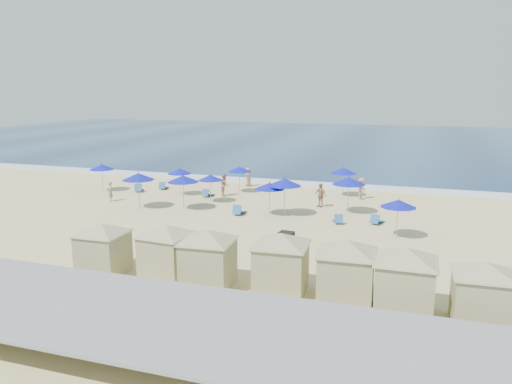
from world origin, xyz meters
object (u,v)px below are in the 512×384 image
cabana_4 (347,264)px  umbrella_6 (270,186)px  cabana_5 (405,272)px  umbrella_7 (285,182)px  cabana_3 (281,255)px  umbrella_5 (210,178)px  umbrella_2 (179,171)px  umbrella_9 (349,181)px  beachgoer_0 (110,192)px  beachgoer_1 (225,185)px  trash_bin (286,239)px  cabana_1 (167,244)px  cabana_0 (103,242)px  beachgoer_3 (361,189)px  cabana_6 (483,286)px  umbrella_4 (239,169)px  umbrella_10 (398,203)px  beachgoer_4 (248,177)px  cabana_2 (208,251)px  beachgoer_2 (320,195)px  umbrella_0 (102,167)px  umbrella_1 (138,177)px  umbrella_3 (183,179)px  umbrella_8 (343,171)px

cabana_4 → umbrella_6: 14.68m
cabana_5 → umbrella_7: cabana_5 is taller
cabana_3 → umbrella_5: 17.94m
cabana_4 → umbrella_2: bearing=133.6°
cabana_3 → umbrella_9: 14.86m
beachgoer_0 → beachgoer_1: bearing=75.1°
umbrella_5 → umbrella_9: 10.58m
trash_bin → cabana_1: 7.51m
cabana_0 → umbrella_6: size_ratio=1.81×
cabana_1 → umbrella_7: (2.11, 12.86, 0.75)m
cabana_1 → beachgoer_3: (6.55, 19.76, -0.73)m
cabana_6 → cabana_0: bearing=179.3°
umbrella_4 → cabana_3: bearing=-64.9°
beachgoer_3 → cabana_0: bearing=171.2°
umbrella_10 → beachgoer_4: (-13.56, 12.23, -1.23)m
umbrella_4 → umbrella_6: size_ratio=0.95×
cabana_2 → beachgoer_2: cabana_2 is taller
umbrella_10 → cabana_6: bearing=-71.6°
cabana_5 → umbrella_0: 30.42m
beachgoer_2 → umbrella_0: bearing=-144.9°
umbrella_4 → beachgoer_0: bearing=-142.4°
cabana_1 → beachgoer_4: size_ratio=2.62×
umbrella_0 → umbrella_1: bearing=-35.3°
umbrella_3 → umbrella_5: 2.96m
cabana_5 → umbrella_8: size_ratio=1.93×
umbrella_4 → beachgoer_4: bearing=94.1°
umbrella_6 → beachgoer_3: 9.10m
umbrella_9 → beachgoer_1: bearing=165.3°
cabana_4 → umbrella_5: (-12.65, 15.27, 0.25)m
cabana_0 → beachgoer_0: 16.07m
cabana_5 → beachgoer_3: size_ratio=2.71×
umbrella_0 → umbrella_3: 10.36m
cabana_5 → umbrella_2: cabana_5 is taller
cabana_5 → umbrella_5: size_ratio=2.11×
trash_bin → beachgoer_2: size_ratio=0.45×
cabana_3 → umbrella_4: cabana_3 is taller
umbrella_2 → beachgoer_4: (4.08, 5.40, -1.16)m
umbrella_1 → umbrella_6: (9.71, 0.95, -0.27)m
umbrella_0 → umbrella_7: (17.01, -3.21, 0.26)m
cabana_4 → umbrella_3: bearing=137.4°
umbrella_8 → trash_bin: bearing=-93.9°
umbrella_3 → umbrella_8: bearing=38.8°
umbrella_8 → beachgoer_4: umbrella_8 is taller
cabana_1 → cabana_3: size_ratio=0.96×
umbrella_1 → umbrella_4: umbrella_1 is taller
umbrella_1 → umbrella_8: umbrella_1 is taller
umbrella_3 → beachgoer_2: bearing=23.1°
beachgoer_0 → cabana_4: bearing=10.5°
cabana_5 → umbrella_9: size_ratio=1.76×
cabana_5 → umbrella_8: (-5.61, 20.98, 0.42)m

